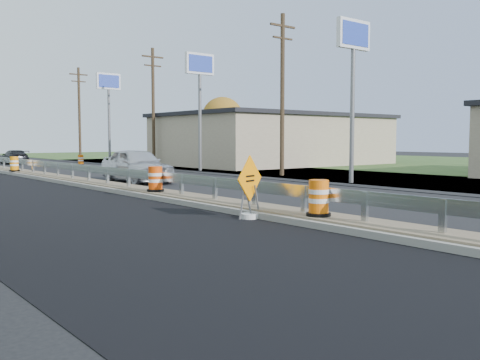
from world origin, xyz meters
TOP-DOWN VIEW (x-y plane):
  - ground at (0.00, 0.00)m, footprint 140.00×140.00m
  - grass_verge_far at (30.00, 10.00)m, footprint 40.00×120.00m
  - median at (0.00, 8.00)m, footprint 1.60×55.00m
  - guardrail at (0.00, 9.00)m, footprint 0.10×46.15m
  - retail_building_near at (20.99, 20.00)m, footprint 18.50×12.50m
  - pylon_sign_south at (10.50, 3.00)m, footprint 2.20×0.30m
  - pylon_sign_mid at (10.50, 16.00)m, footprint 2.20×0.30m
  - pylon_sign_north at (10.50, 30.00)m, footprint 2.20×0.30m
  - utility_pole_smid at (11.50, 9.00)m, footprint 1.90×0.26m
  - utility_pole_nmid at (11.50, 24.00)m, footprint 1.90×0.26m
  - utility_pole_north at (11.50, 39.00)m, footprint 1.90×0.26m
  - tree_far_yellow at (26.00, 34.00)m, footprint 4.62×4.62m
  - caution_sign at (-0.90, -2.83)m, footprint 1.19×0.53m
  - barrel_median_near at (-0.21, -4.72)m, footprint 0.63×0.63m
  - barrel_median_mid at (-0.22, 3.43)m, footprint 0.64×0.64m
  - barrel_median_far at (-0.55, 19.72)m, footprint 0.60×0.60m
  - barrel_shoulder_far at (7.73, 29.73)m, footprint 0.57×0.57m
  - car_silver at (2.57, 10.13)m, footprint 2.18×5.11m
  - car_dark_far at (3.69, 34.42)m, footprint 1.89×4.27m

SIDE VIEW (x-z plane):
  - ground at x=0.00m, z-range 0.00..0.00m
  - grass_verge_far at x=30.00m, z-range 0.00..0.03m
  - median at x=0.00m, z-range 0.00..0.23m
  - barrel_shoulder_far at x=7.73m, z-range -0.02..0.82m
  - caution_sign at x=-0.90m, z-range -0.43..1.31m
  - car_dark_far at x=3.69m, z-range 0.00..1.22m
  - barrel_median_far at x=-0.55m, z-range 0.21..1.10m
  - barrel_median_near at x=-0.21m, z-range 0.21..1.13m
  - barrel_median_mid at x=-0.22m, z-range 0.21..1.14m
  - guardrail at x=0.00m, z-range 0.37..1.09m
  - car_silver at x=2.57m, z-range 0.00..1.72m
  - retail_building_near at x=20.99m, z-range 0.02..4.29m
  - tree_far_yellow at x=26.00m, z-range 1.11..7.97m
  - utility_pole_smid at x=11.50m, z-range 0.23..9.63m
  - utility_pole_nmid at x=11.50m, z-range 0.23..9.63m
  - utility_pole_north at x=11.50m, z-range 0.23..9.63m
  - pylon_sign_south at x=10.50m, z-range 2.53..10.43m
  - pylon_sign_mid at x=10.50m, z-range 2.53..10.43m
  - pylon_sign_north at x=10.50m, z-range 2.53..10.43m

